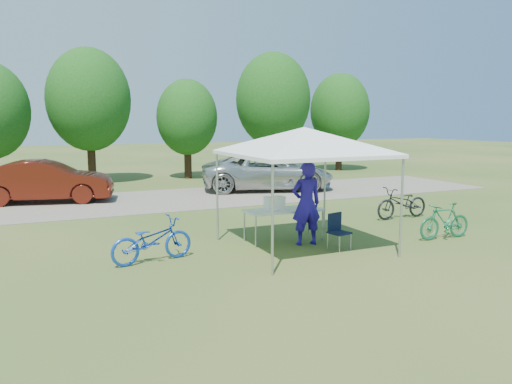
% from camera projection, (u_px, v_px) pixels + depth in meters
% --- Properties ---
extents(ground, '(100.00, 100.00, 0.00)m').
position_uv_depth(ground, '(303.00, 248.00, 11.31)').
color(ground, '#2D5119').
rests_on(ground, ground).
extents(gravel_strip, '(24.00, 5.00, 0.02)m').
position_uv_depth(gravel_strip, '(196.00, 198.00, 18.53)').
color(gravel_strip, gray).
rests_on(gravel_strip, ground).
extents(canopy, '(4.53, 4.53, 3.00)m').
position_uv_depth(canopy, '(304.00, 131.00, 10.93)').
color(canopy, '#A5A5AA').
rests_on(canopy, ground).
extents(treeline, '(24.89, 4.28, 6.30)m').
position_uv_depth(treeline, '(150.00, 105.00, 23.36)').
color(treeline, '#382314').
rests_on(treeline, ground).
extents(folding_table, '(1.87, 0.78, 0.77)m').
position_uv_depth(folding_table, '(284.00, 211.00, 11.90)').
color(folding_table, white).
rests_on(folding_table, ground).
extents(folding_chair, '(0.49, 0.51, 0.81)m').
position_uv_depth(folding_chair, '(337.00, 228.00, 11.22)').
color(folding_chair, black).
rests_on(folding_chair, ground).
extents(cooler, '(0.45, 0.31, 0.33)m').
position_uv_depth(cooler, '(274.00, 203.00, 11.77)').
color(cooler, white).
rests_on(cooler, folding_table).
extents(ice_cream_cup, '(0.08, 0.08, 0.06)m').
position_uv_depth(ice_cream_cup, '(300.00, 207.00, 12.01)').
color(ice_cream_cup, yellow).
rests_on(ice_cream_cup, folding_table).
extents(cyclist, '(0.76, 0.55, 1.94)m').
position_uv_depth(cyclist, '(306.00, 204.00, 11.51)').
color(cyclist, '#1F1294').
rests_on(cyclist, ground).
extents(bike_blue, '(1.82, 0.91, 0.91)m').
position_uv_depth(bike_blue, '(152.00, 240.00, 10.16)').
color(bike_blue, '#1445B5').
rests_on(bike_blue, ground).
extents(bike_green, '(1.49, 0.49, 0.88)m').
position_uv_depth(bike_green, '(445.00, 221.00, 12.13)').
color(bike_green, '#176A42').
rests_on(bike_green, ground).
extents(bike_dark, '(1.80, 0.66, 0.94)m').
position_uv_depth(bike_dark, '(402.00, 203.00, 14.63)').
color(bike_dark, black).
rests_on(bike_dark, ground).
extents(minivan, '(5.86, 3.96, 1.49)m').
position_uv_depth(minivan, '(267.00, 172.00, 20.41)').
color(minivan, silver).
rests_on(minivan, gravel_strip).
extents(sedan, '(4.70, 2.46, 1.47)m').
position_uv_depth(sedan, '(46.00, 181.00, 17.35)').
color(sedan, '#57180E').
rests_on(sedan, gravel_strip).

